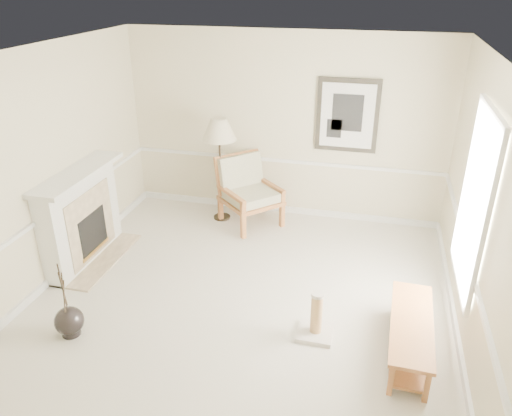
{
  "coord_description": "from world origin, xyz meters",
  "views": [
    {
      "loc": [
        1.39,
        -4.66,
        3.65
      ],
      "look_at": [
        0.06,
        0.7,
        1.01
      ],
      "focal_mm": 35.0,
      "sensor_mm": 36.0,
      "label": 1
    }
  ],
  "objects_px": {
    "bench": "(410,332)",
    "armchair": "(247,188)",
    "floor_vase": "(69,322)",
    "floor_lamp": "(219,132)",
    "scratching_post": "(316,322)"
  },
  "relations": [
    {
      "from": "armchair",
      "to": "scratching_post",
      "type": "relative_size",
      "value": 2.12
    },
    {
      "from": "armchair",
      "to": "bench",
      "type": "height_order",
      "value": "armchair"
    },
    {
      "from": "floor_lamp",
      "to": "bench",
      "type": "distance_m",
      "value": 4.01
    },
    {
      "from": "floor_vase",
      "to": "floor_lamp",
      "type": "bearing_deg",
      "value": 76.61
    },
    {
      "from": "floor_lamp",
      "to": "floor_vase",
      "type": "bearing_deg",
      "value": -103.39
    },
    {
      "from": "armchair",
      "to": "scratching_post",
      "type": "height_order",
      "value": "armchair"
    },
    {
      "from": "bench",
      "to": "armchair",
      "type": "bearing_deg",
      "value": 133.55
    },
    {
      "from": "floor_vase",
      "to": "scratching_post",
      "type": "distance_m",
      "value": 2.71
    },
    {
      "from": "bench",
      "to": "floor_lamp",
      "type": "bearing_deg",
      "value": 138.23
    },
    {
      "from": "armchair",
      "to": "bench",
      "type": "distance_m",
      "value": 3.56
    },
    {
      "from": "floor_vase",
      "to": "armchair",
      "type": "distance_m",
      "value": 3.4
    },
    {
      "from": "floor_vase",
      "to": "bench",
      "type": "xyz_separation_m",
      "value": [
        3.61,
        0.6,
        0.1
      ]
    },
    {
      "from": "scratching_post",
      "to": "floor_lamp",
      "type": "bearing_deg",
      "value": 126.82
    },
    {
      "from": "armchair",
      "to": "floor_lamp",
      "type": "relative_size",
      "value": 0.71
    },
    {
      "from": "floor_vase",
      "to": "armchair",
      "type": "xyz_separation_m",
      "value": [
        1.17,
        3.17,
        0.4
      ]
    }
  ]
}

